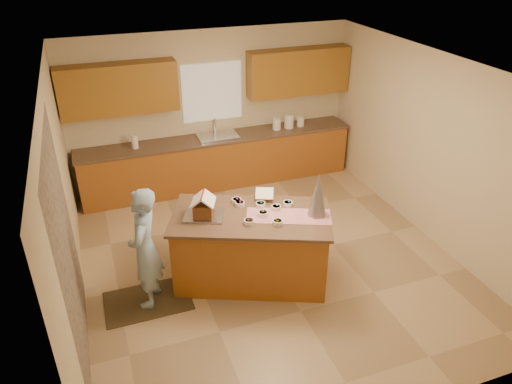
% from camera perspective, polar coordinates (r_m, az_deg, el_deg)
% --- Properties ---
extents(floor, '(5.50, 5.50, 0.00)m').
position_cam_1_polar(floor, '(6.96, 1.35, -7.86)').
color(floor, tan).
rests_on(floor, ground).
extents(ceiling, '(5.50, 5.50, 0.00)m').
position_cam_1_polar(ceiling, '(5.77, 1.66, 14.21)').
color(ceiling, silver).
rests_on(ceiling, floor).
extents(wall_back, '(5.50, 5.50, 0.00)m').
position_cam_1_polar(wall_back, '(8.67, -5.17, 9.79)').
color(wall_back, beige).
rests_on(wall_back, floor).
extents(wall_front, '(5.50, 5.50, 0.00)m').
position_cam_1_polar(wall_front, '(4.24, 15.39, -13.75)').
color(wall_front, beige).
rests_on(wall_front, floor).
extents(wall_left, '(5.50, 5.50, 0.00)m').
position_cam_1_polar(wall_left, '(5.92, -21.71, -1.68)').
color(wall_left, beige).
rests_on(wall_left, floor).
extents(wall_right, '(5.50, 5.50, 0.00)m').
position_cam_1_polar(wall_right, '(7.45, 19.79, 4.92)').
color(wall_right, beige).
rests_on(wall_right, floor).
extents(stone_accent, '(0.00, 2.50, 2.50)m').
position_cam_1_polar(stone_accent, '(5.29, -21.22, -6.73)').
color(stone_accent, gray).
rests_on(stone_accent, wall_left).
extents(window_curtain, '(1.05, 0.03, 1.00)m').
position_cam_1_polar(window_curtain, '(8.55, -5.20, 11.63)').
color(window_curtain, white).
rests_on(window_curtain, wall_back).
extents(back_counter_base, '(4.80, 0.60, 0.88)m').
position_cam_1_polar(back_counter_base, '(8.74, -4.39, 3.55)').
color(back_counter_base, '#9B4920').
rests_on(back_counter_base, floor).
extents(back_counter_top, '(4.85, 0.63, 0.04)m').
position_cam_1_polar(back_counter_top, '(8.56, -4.50, 6.33)').
color(back_counter_top, brown).
rests_on(back_counter_top, back_counter_base).
extents(upper_cabinet_left, '(1.85, 0.35, 0.80)m').
position_cam_1_polar(upper_cabinet_left, '(8.11, -15.84, 11.56)').
color(upper_cabinet_left, '#9E6222').
rests_on(upper_cabinet_left, wall_back).
extents(upper_cabinet_right, '(1.85, 0.35, 0.80)m').
position_cam_1_polar(upper_cabinet_right, '(8.85, 5.00, 13.91)').
color(upper_cabinet_right, '#9E6222').
rests_on(upper_cabinet_right, wall_back).
extents(sink, '(0.70, 0.45, 0.12)m').
position_cam_1_polar(sink, '(8.56, -4.50, 6.27)').
color(sink, silver).
rests_on(sink, back_counter_top).
extents(faucet, '(0.03, 0.03, 0.28)m').
position_cam_1_polar(faucet, '(8.66, -4.87, 7.73)').
color(faucet, silver).
rests_on(faucet, back_counter_top).
extents(island_base, '(2.12, 1.61, 0.93)m').
position_cam_1_polar(island_base, '(6.36, -0.60, -6.66)').
color(island_base, '#9B4920').
rests_on(island_base, floor).
extents(island_top, '(2.23, 1.72, 0.04)m').
position_cam_1_polar(island_top, '(6.09, -0.63, -2.93)').
color(island_top, brown).
rests_on(island_top, island_base).
extents(table_runner, '(1.12, 0.76, 0.01)m').
position_cam_1_polar(table_runner, '(6.07, 3.86, -2.84)').
color(table_runner, maroon).
rests_on(table_runner, island_top).
extents(baking_tray, '(0.59, 0.52, 0.03)m').
position_cam_1_polar(baking_tray, '(6.08, -6.13, -2.76)').
color(baking_tray, silver).
rests_on(baking_tray, island_top).
extents(cookbook, '(0.28, 0.26, 0.10)m').
position_cam_1_polar(cookbook, '(6.37, 1.00, -0.18)').
color(cookbook, white).
rests_on(cookbook, island_top).
extents(tinsel_tree, '(0.30, 0.30, 0.58)m').
position_cam_1_polar(tinsel_tree, '(5.99, 7.28, -0.31)').
color(tinsel_tree, '#A6A5B1').
rests_on(tinsel_tree, island_top).
extents(rug, '(1.06, 0.69, 0.01)m').
position_cam_1_polar(rug, '(6.41, -12.59, -12.37)').
color(rug, black).
rests_on(rug, floor).
extents(boy, '(0.56, 0.67, 1.57)m').
position_cam_1_polar(boy, '(5.93, -12.92, -6.50)').
color(boy, '#8FAECB').
rests_on(boy, rug).
extents(canister_a, '(0.15, 0.15, 0.21)m').
position_cam_1_polar(canister_a, '(8.85, 2.45, 8.01)').
color(canister_a, white).
rests_on(canister_a, back_counter_top).
extents(canister_b, '(0.17, 0.17, 0.25)m').
position_cam_1_polar(canister_b, '(8.93, 3.90, 8.30)').
color(canister_b, white).
rests_on(canister_b, back_counter_top).
extents(canister_c, '(0.13, 0.13, 0.19)m').
position_cam_1_polar(canister_c, '(9.03, 5.26, 8.29)').
color(canister_c, white).
rests_on(canister_c, back_counter_top).
extents(paper_towel, '(0.10, 0.10, 0.23)m').
position_cam_1_polar(paper_towel, '(8.29, -14.06, 5.75)').
color(paper_towel, white).
rests_on(paper_towel, back_counter_top).
extents(gingerbread_house, '(0.38, 0.38, 0.30)m').
position_cam_1_polar(gingerbread_house, '(6.02, -6.19, -1.75)').
color(gingerbread_house, brown).
rests_on(gingerbread_house, baking_tray).
extents(candy_bowls, '(0.74, 0.80, 0.06)m').
position_cam_1_polar(candy_bowls, '(6.14, 0.62, -2.09)').
color(candy_bowls, '#3672CB').
rests_on(candy_bowls, island_top).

